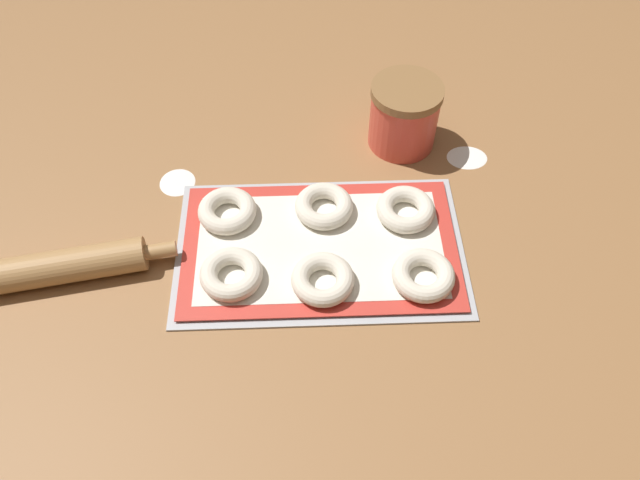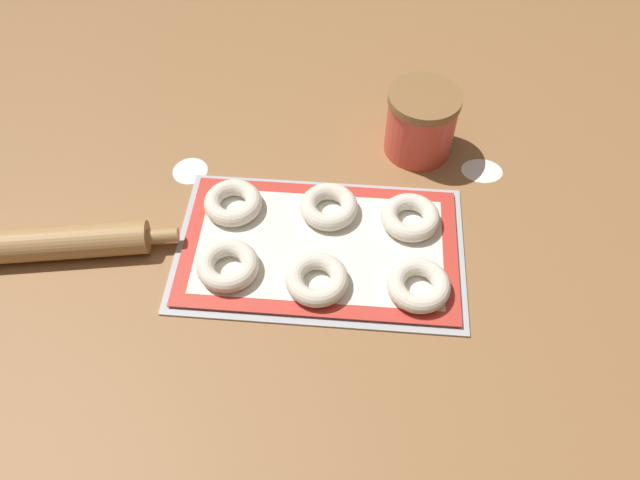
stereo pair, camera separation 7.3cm
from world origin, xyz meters
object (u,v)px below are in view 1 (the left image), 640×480
baking_tray (320,248)px  bagel_back_center (324,206)px  bagel_front_center (323,279)px  bagel_back_left (227,211)px  flour_canister (404,115)px  bagel_back_right (406,210)px  bagel_front_left (231,274)px  rolling_pin (53,268)px  bagel_front_right (423,275)px

baking_tray → bagel_back_center: 0.08m
bagel_front_center → bagel_back_left: size_ratio=1.00×
bagel_front_center → bagel_back_center: (0.01, 0.15, 0.00)m
bagel_front_center → flour_canister: flour_canister is taller
baking_tray → flour_canister: size_ratio=3.66×
bagel_back_center → bagel_back_right: same height
bagel_front_left → rolling_pin: (-0.28, 0.02, 0.00)m
flour_canister → rolling_pin: 0.66m
bagel_back_right → rolling_pin: 0.59m
bagel_back_left → flour_canister: size_ratio=0.76×
bagel_back_left → bagel_front_center: bearing=-42.8°
bagel_front_left → bagel_back_center: (0.15, 0.14, 0.00)m
bagel_front_center → bagel_front_right: same height
bagel_front_center → bagel_front_right: 0.16m
bagel_back_center → flour_canister: flour_canister is taller
flour_canister → bagel_back_center: bearing=-130.6°
baking_tray → bagel_front_right: 0.18m
flour_canister → rolling_pin: flour_canister is taller
bagel_front_left → bagel_front_center: (0.14, -0.02, 0.00)m
bagel_front_left → bagel_back_right: bearing=22.9°
bagel_front_center → bagel_back_left: (-0.16, 0.15, 0.00)m
bagel_front_right → flour_canister: flour_canister is taller
baking_tray → bagel_front_right: bearing=-25.3°
baking_tray → bagel_front_right: bagel_front_right is taller
bagel_front_left → bagel_back_center: 0.20m
bagel_back_center → flour_canister: (0.16, 0.18, 0.04)m
baking_tray → bagel_front_left: bagel_front_left is taller
bagel_front_right → bagel_back_right: 0.14m
bagel_back_right → rolling_pin: rolling_pin is taller
bagel_back_center → baking_tray: bearing=-97.5°
flour_canister → bagel_front_right: bearing=-90.7°
bagel_back_center → rolling_pin: bearing=-165.2°
baking_tray → bagel_front_left: (-0.14, -0.06, 0.02)m
bagel_front_center → bagel_front_right: (0.16, 0.00, 0.00)m
rolling_pin → baking_tray: bearing=5.7°
bagel_back_right → baking_tray: bearing=-157.9°
baking_tray → bagel_front_center: size_ratio=4.79×
bagel_back_right → rolling_pin: (-0.58, -0.10, 0.00)m
bagel_front_center → flour_canister: size_ratio=0.76×
bagel_front_center → bagel_front_right: size_ratio=1.00×
bagel_back_left → rolling_pin: bearing=-157.6°
bagel_back_center → bagel_front_right: bearing=-44.6°
bagel_front_left → bagel_front_right: bearing=-2.5°
bagel_front_center → bagel_back_left: same height
bagel_front_left → flour_canister: (0.31, 0.32, 0.04)m
flour_canister → rolling_pin: (-0.59, -0.30, -0.04)m
bagel_front_left → bagel_back_left: bearing=95.9°
bagel_front_right → rolling_pin: bearing=176.7°
bagel_front_center → bagel_back_center: 0.15m
bagel_front_center → bagel_front_left: bearing=174.1°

